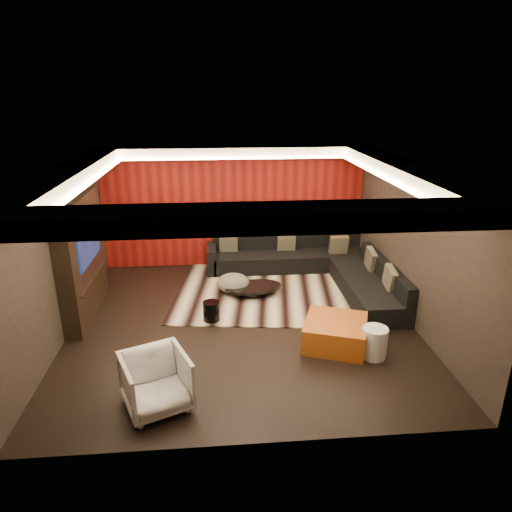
{
  "coord_description": "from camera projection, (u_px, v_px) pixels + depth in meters",
  "views": [
    {
      "loc": [
        -0.4,
        -7.3,
        3.96
      ],
      "look_at": [
        0.3,
        0.6,
        1.05
      ],
      "focal_mm": 32.0,
      "sensor_mm": 36.0,
      "label": 1
    }
  ],
  "objects": [
    {
      "name": "coffee_table",
      "position": [
        253.0,
        290.0,
        9.26
      ],
      "size": [
        1.3,
        1.3,
        0.19
      ],
      "primitive_type": "cylinder",
      "rotation": [
        0.0,
        0.0,
        0.13
      ],
      "color": "black",
      "rests_on": "rug"
    },
    {
      "name": "orange_ottoman",
      "position": [
        335.0,
        333.0,
        7.44
      ],
      "size": [
        1.24,
        1.24,
        0.43
      ],
      "primitive_type": "cube",
      "rotation": [
        0.0,
        0.0,
        -0.35
      ],
      "color": "#AF4616",
      "rests_on": "floor"
    },
    {
      "name": "armchair",
      "position": [
        156.0,
        382.0,
        5.92
      ],
      "size": [
        1.07,
        1.08,
        0.76
      ],
      "primitive_type": "imported",
      "rotation": [
        0.0,
        0.0,
        0.4
      ],
      "color": "silver",
      "rests_on": "floor"
    },
    {
      "name": "wall_back",
      "position": [
        234.0,
        207.0,
        10.55
      ],
      "size": [
        6.0,
        0.02,
        2.8
      ],
      "primitive_type": "cube",
      "color": "black",
      "rests_on": "ground"
    },
    {
      "name": "throw_pillows",
      "position": [
        319.0,
        252.0,
        9.91
      ],
      "size": [
        3.23,
        2.74,
        0.5
      ],
      "color": "tan",
      "rests_on": "sectional_sofa"
    },
    {
      "name": "sectional_sofa",
      "position": [
        316.0,
        268.0,
        10.02
      ],
      "size": [
        3.65,
        3.5,
        0.75
      ],
      "color": "black",
      "rests_on": "floor"
    },
    {
      "name": "cove_front",
      "position": [
        253.0,
        218.0,
        5.12
      ],
      "size": [
        4.8,
        0.08,
        0.04
      ],
      "primitive_type": "cube",
      "color": "#FFD899",
      "rests_on": "ground"
    },
    {
      "name": "cove_back",
      "position": [
        234.0,
        158.0,
        9.53
      ],
      "size": [
        4.8,
        0.08,
        0.04
      ],
      "primitive_type": "cube",
      "color": "#FFD899",
      "rests_on": "ground"
    },
    {
      "name": "soffit_right",
      "position": [
        404.0,
        171.0,
        7.52
      ],
      "size": [
        0.6,
        4.8,
        0.22
      ],
      "primitive_type": "cube",
      "color": "silver",
      "rests_on": "ground"
    },
    {
      "name": "soffit_left",
      "position": [
        67.0,
        176.0,
        7.07
      ],
      "size": [
        0.6,
        4.8,
        0.22
      ],
      "primitive_type": "cube",
      "color": "silver",
      "rests_on": "ground"
    },
    {
      "name": "drum_stool",
      "position": [
        211.0,
        311.0,
        8.22
      ],
      "size": [
        0.32,
        0.32,
        0.35
      ],
      "primitive_type": "cylinder",
      "rotation": [
        0.0,
        0.0,
        0.05
      ],
      "color": "black",
      "rests_on": "rug"
    },
    {
      "name": "cove_left",
      "position": [
        90.0,
        181.0,
        7.13
      ],
      "size": [
        0.08,
        4.8,
        0.04
      ],
      "primitive_type": "cube",
      "color": "#FFD899",
      "rests_on": "ground"
    },
    {
      "name": "tv_surround",
      "position": [
        81.0,
        259.0,
        8.17
      ],
      "size": [
        0.3,
        2.0,
        2.2
      ],
      "primitive_type": "cube",
      "color": "black",
      "rests_on": "ground"
    },
    {
      "name": "wall_left",
      "position": [
        59.0,
        255.0,
        7.49
      ],
      "size": [
        0.02,
        6.0,
        2.8
      ],
      "primitive_type": "cube",
      "color": "black",
      "rests_on": "ground"
    },
    {
      "name": "soffit_back",
      "position": [
        234.0,
        152.0,
        9.82
      ],
      "size": [
        6.0,
        0.6,
        0.22
      ],
      "primitive_type": "cube",
      "color": "silver",
      "rests_on": "ground"
    },
    {
      "name": "tv_screen",
      "position": [
        88.0,
        240.0,
        8.06
      ],
      "size": [
        0.04,
        1.3,
        0.8
      ],
      "primitive_type": "cube",
      "color": "black",
      "rests_on": "ground"
    },
    {
      "name": "red_feature_wall",
      "position": [
        234.0,
        207.0,
        10.52
      ],
      "size": [
        5.98,
        0.05,
        2.78
      ],
      "primitive_type": "cube",
      "color": "#6B0C0A",
      "rests_on": "ground"
    },
    {
      "name": "white_side_table",
      "position": [
        374.0,
        342.0,
        7.09
      ],
      "size": [
        0.41,
        0.41,
        0.5
      ],
      "primitive_type": "cylinder",
      "rotation": [
        0.0,
        0.0,
        0.03
      ],
      "color": "white",
      "rests_on": "floor"
    },
    {
      "name": "soffit_front",
      "position": [
        255.0,
        218.0,
        4.77
      ],
      "size": [
        6.0,
        0.6,
        0.22
      ],
      "primitive_type": "cube",
      "color": "silver",
      "rests_on": "ground"
    },
    {
      "name": "rug",
      "position": [
        274.0,
        292.0,
        9.43
      ],
      "size": [
        4.34,
        3.47,
        0.02
      ],
      "primitive_type": "cube",
      "rotation": [
        0.0,
        0.0,
        -0.12
      ],
      "color": "beige",
      "rests_on": "floor"
    },
    {
      "name": "striped_pouf",
      "position": [
        233.0,
        283.0,
        9.38
      ],
      "size": [
        0.8,
        0.8,
        0.37
      ],
      "primitive_type": "ellipsoid",
      "rotation": [
        0.0,
        0.0,
        -0.21
      ],
      "color": "#C2B396",
      "rests_on": "rug"
    },
    {
      "name": "ceiling",
      "position": [
        241.0,
        166.0,
        7.25
      ],
      "size": [
        6.0,
        6.0,
        0.02
      ],
      "primitive_type": "cube",
      "color": "silver",
      "rests_on": "ground"
    },
    {
      "name": "tv_shelf",
      "position": [
        93.0,
        279.0,
        8.32
      ],
      "size": [
        0.04,
        1.6,
        0.04
      ],
      "primitive_type": "cube",
      "color": "black",
      "rests_on": "ground"
    },
    {
      "name": "wall_right",
      "position": [
        413.0,
        244.0,
        7.99
      ],
      "size": [
        0.02,
        6.0,
        2.8
      ],
      "primitive_type": "cube",
      "color": "black",
      "rests_on": "ground"
    },
    {
      "name": "floor",
      "position": [
        242.0,
        323.0,
        8.22
      ],
      "size": [
        6.0,
        6.0,
        0.02
      ],
      "primitive_type": "cube",
      "color": "black",
      "rests_on": "ground"
    },
    {
      "name": "cove_right",
      "position": [
        383.0,
        177.0,
        7.52
      ],
      "size": [
        0.08,
        4.8,
        0.04
      ],
      "primitive_type": "cube",
      "color": "#FFD899",
      "rests_on": "ground"
    }
  ]
}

